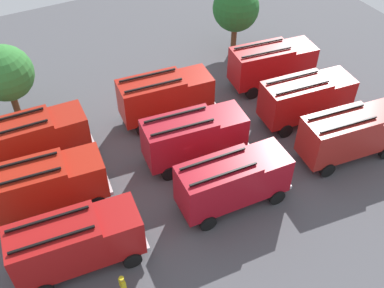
{
  "coord_description": "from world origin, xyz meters",
  "views": [
    {
      "loc": [
        -10.58,
        -20.16,
        22.64
      ],
      "look_at": [
        0.0,
        0.0,
        1.4
      ],
      "focal_mm": 42.18,
      "sensor_mm": 36.0,
      "label": 1
    }
  ],
  "objects_px": {
    "fire_truck_0": "(76,242)",
    "fire_truck_4": "(194,136)",
    "fire_truck_1": "(233,180)",
    "fire_truck_3": "(46,184)",
    "fire_truck_5": "(306,97)",
    "fire_truck_8": "(272,63)",
    "firefighter_2": "(123,286)",
    "traffic_cone_0": "(233,170)",
    "fire_truck_6": "(34,138)",
    "fire_truck_2": "(350,133)",
    "firefighter_1": "(71,121)",
    "tree_2": "(236,8)",
    "tree_1": "(5,74)",
    "fire_truck_7": "(165,95)"
  },
  "relations": [
    {
      "from": "fire_truck_0",
      "to": "fire_truck_4",
      "type": "height_order",
      "value": "same"
    },
    {
      "from": "fire_truck_1",
      "to": "fire_truck_3",
      "type": "xyz_separation_m",
      "value": [
        -10.23,
        4.98,
        0.0
      ]
    },
    {
      "from": "fire_truck_5",
      "to": "fire_truck_8",
      "type": "bearing_deg",
      "value": 91.04
    },
    {
      "from": "firefighter_2",
      "to": "traffic_cone_0",
      "type": "xyz_separation_m",
      "value": [
        9.93,
        4.99,
        -0.64
      ]
    },
    {
      "from": "fire_truck_6",
      "to": "fire_truck_5",
      "type": "bearing_deg",
      "value": -12.22
    },
    {
      "from": "fire_truck_2",
      "to": "fire_truck_3",
      "type": "xyz_separation_m",
      "value": [
        -19.61,
        5.02,
        0.0
      ]
    },
    {
      "from": "fire_truck_1",
      "to": "fire_truck_5",
      "type": "relative_size",
      "value": 0.99
    },
    {
      "from": "firefighter_1",
      "to": "fire_truck_4",
      "type": "bearing_deg",
      "value": -171.86
    },
    {
      "from": "fire_truck_1",
      "to": "traffic_cone_0",
      "type": "distance_m",
      "value": 3.2
    },
    {
      "from": "fire_truck_4",
      "to": "traffic_cone_0",
      "type": "bearing_deg",
      "value": -50.04
    },
    {
      "from": "fire_truck_4",
      "to": "fire_truck_2",
      "type": "bearing_deg",
      "value": -20.22
    },
    {
      "from": "fire_truck_5",
      "to": "tree_2",
      "type": "bearing_deg",
      "value": 93.03
    },
    {
      "from": "fire_truck_2",
      "to": "firefighter_2",
      "type": "bearing_deg",
      "value": -164.53
    },
    {
      "from": "fire_truck_1",
      "to": "fire_truck_2",
      "type": "bearing_deg",
      "value": 2.82
    },
    {
      "from": "fire_truck_3",
      "to": "firefighter_2",
      "type": "bearing_deg",
      "value": -71.36
    },
    {
      "from": "fire_truck_1",
      "to": "tree_2",
      "type": "bearing_deg",
      "value": 61.11
    },
    {
      "from": "tree_1",
      "to": "fire_truck_6",
      "type": "bearing_deg",
      "value": -86.23
    },
    {
      "from": "fire_truck_0",
      "to": "tree_2",
      "type": "height_order",
      "value": "tree_2"
    },
    {
      "from": "fire_truck_1",
      "to": "fire_truck_2",
      "type": "relative_size",
      "value": 0.99
    },
    {
      "from": "fire_truck_3",
      "to": "fire_truck_6",
      "type": "relative_size",
      "value": 1.02
    },
    {
      "from": "traffic_cone_0",
      "to": "tree_2",
      "type": "bearing_deg",
      "value": 58.5
    },
    {
      "from": "fire_truck_5",
      "to": "fire_truck_0",
      "type": "bearing_deg",
      "value": -160.96
    },
    {
      "from": "firefighter_1",
      "to": "firefighter_2",
      "type": "relative_size",
      "value": 1.05
    },
    {
      "from": "tree_1",
      "to": "firefighter_1",
      "type": "bearing_deg",
      "value": -46.15
    },
    {
      "from": "fire_truck_7",
      "to": "tree_2",
      "type": "bearing_deg",
      "value": 36.79
    },
    {
      "from": "fire_truck_0",
      "to": "fire_truck_7",
      "type": "distance_m",
      "value": 13.79
    },
    {
      "from": "fire_truck_0",
      "to": "fire_truck_4",
      "type": "xyz_separation_m",
      "value": [
        9.64,
        4.59,
        0.0
      ]
    },
    {
      "from": "fire_truck_7",
      "to": "firefighter_2",
      "type": "distance_m",
      "value": 15.19
    },
    {
      "from": "tree_2",
      "to": "firefighter_2",
      "type": "bearing_deg",
      "value": -134.49
    },
    {
      "from": "firefighter_2",
      "to": "firefighter_1",
      "type": "bearing_deg",
      "value": -101.78
    },
    {
      "from": "fire_truck_4",
      "to": "traffic_cone_0",
      "type": "relative_size",
      "value": 11.46
    },
    {
      "from": "fire_truck_1",
      "to": "firefighter_1",
      "type": "bearing_deg",
      "value": 124.33
    },
    {
      "from": "fire_truck_1",
      "to": "tree_2",
      "type": "height_order",
      "value": "tree_2"
    },
    {
      "from": "firefighter_2",
      "to": "traffic_cone_0",
      "type": "relative_size",
      "value": 2.65
    },
    {
      "from": "fire_truck_2",
      "to": "firefighter_1",
      "type": "bearing_deg",
      "value": 151.35
    },
    {
      "from": "fire_truck_7",
      "to": "fire_truck_8",
      "type": "distance_m",
      "value": 9.69
    },
    {
      "from": "fire_truck_4",
      "to": "firefighter_2",
      "type": "height_order",
      "value": "fire_truck_4"
    },
    {
      "from": "fire_truck_1",
      "to": "firefighter_2",
      "type": "relative_size",
      "value": 4.27
    },
    {
      "from": "fire_truck_2",
      "to": "fire_truck_8",
      "type": "height_order",
      "value": "same"
    },
    {
      "from": "fire_truck_1",
      "to": "fire_truck_4",
      "type": "bearing_deg",
      "value": 95.62
    },
    {
      "from": "fire_truck_2",
      "to": "fire_truck_7",
      "type": "xyz_separation_m",
      "value": [
        -9.37,
        9.77,
        0.0
      ]
    },
    {
      "from": "fire_truck_0",
      "to": "fire_truck_1",
      "type": "xyz_separation_m",
      "value": [
        9.85,
        -0.09,
        0.0
      ]
    },
    {
      "from": "fire_truck_4",
      "to": "firefighter_2",
      "type": "relative_size",
      "value": 4.33
    },
    {
      "from": "fire_truck_5",
      "to": "traffic_cone_0",
      "type": "xyz_separation_m",
      "value": [
        -7.78,
        -2.43,
        -1.83
      ]
    },
    {
      "from": "traffic_cone_0",
      "to": "fire_truck_2",
      "type": "bearing_deg",
      "value": -15.56
    },
    {
      "from": "fire_truck_8",
      "to": "tree_1",
      "type": "distance_m",
      "value": 20.68
    },
    {
      "from": "fire_truck_4",
      "to": "fire_truck_6",
      "type": "height_order",
      "value": "same"
    },
    {
      "from": "fire_truck_3",
      "to": "fire_truck_5",
      "type": "relative_size",
      "value": 1.0
    },
    {
      "from": "firefighter_1",
      "to": "tree_2",
      "type": "distance_m",
      "value": 17.64
    },
    {
      "from": "fire_truck_0",
      "to": "fire_truck_8",
      "type": "relative_size",
      "value": 0.99
    }
  ]
}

